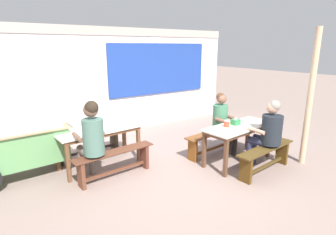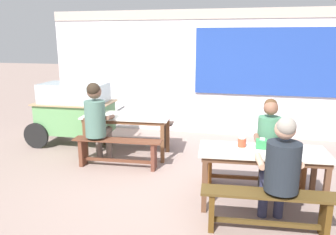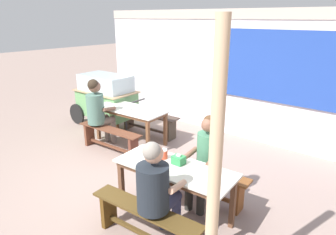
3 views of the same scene
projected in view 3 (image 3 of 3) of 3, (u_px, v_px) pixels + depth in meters
The scene contains 16 objects.
ground_plane at pixel (135, 180), 4.78m from camera, with size 40.00×40.00×0.00m, color gray.
backdrop_wall at pixel (231, 71), 6.34m from camera, with size 6.96×0.23×2.62m.
dining_table_far at pixel (130, 112), 6.04m from camera, with size 1.55×0.76×0.73m.
dining_table_near at pixel (175, 173), 3.70m from camera, with size 1.56×0.73×0.73m.
bench_far_back at pixel (149, 121), 6.60m from camera, with size 1.46×0.41×0.47m.
bench_far_front at pixel (110, 137), 5.71m from camera, with size 1.44×0.34×0.47m.
bench_near_back at pixel (197, 177), 4.26m from camera, with size 1.52×0.37×0.47m.
bench_near_front at pixel (145, 220), 3.36m from camera, with size 1.42×0.37×0.47m.
food_cart at pixel (106, 97), 7.04m from camera, with size 1.78×0.90×1.20m.
person_left_back_turned at pixel (98, 108), 5.79m from camera, with size 0.46×0.57×1.37m.
person_near_front at pixel (156, 187), 3.21m from camera, with size 0.50×0.58×1.29m.
person_right_near_table at pixel (205, 156), 4.00m from camera, with size 0.44×0.54×1.26m.
tissue_box at pixel (179, 160), 3.73m from camera, with size 0.15×0.13×0.13m.
condiment_jar at pixel (164, 154), 3.88m from camera, with size 0.10×0.10×0.12m.
soup_bowl at pixel (127, 109), 5.92m from camera, with size 0.16×0.16×0.04m, color silver.
wooden_support_post at pixel (214, 180), 2.37m from camera, with size 0.11×0.11×2.50m, color #D1AD86.
Camera 3 is at (3.09, -2.90, 2.47)m, focal length 32.24 mm.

